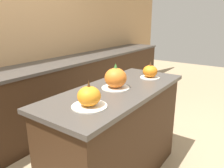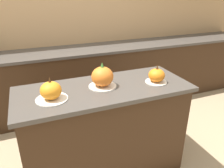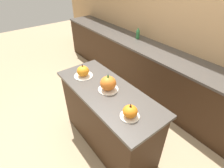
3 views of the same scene
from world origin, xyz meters
name	(u,v)px [view 1 (image 1 of 3)]	position (x,y,z in m)	size (l,w,h in m)	color
wall_back	(5,37)	(0.00, 1.64, 1.25)	(8.00, 0.06, 2.50)	tan
kitchen_island	(118,137)	(0.00, 0.00, 0.46)	(1.46, 0.60, 0.91)	#382314
back_counter	(29,105)	(0.00, 1.31, 0.46)	(6.00, 0.60, 0.91)	#382314
pumpkin_cake_left	(89,97)	(-0.44, -0.06, 0.98)	(0.24, 0.24, 0.19)	silver
pumpkin_cake_center	(116,78)	(-0.01, 0.02, 1.00)	(0.23, 0.23, 0.21)	silver
pumpkin_cake_right	(150,72)	(0.46, -0.07, 0.97)	(0.19, 0.19, 0.16)	silver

